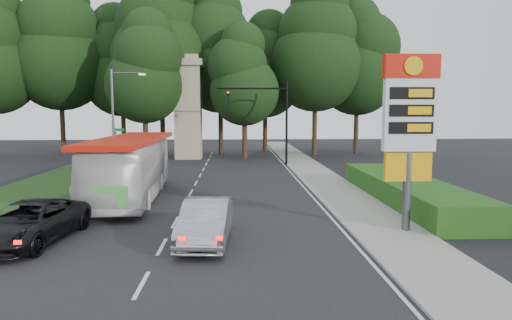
{
  "coord_description": "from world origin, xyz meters",
  "views": [
    {
      "loc": [
        2.57,
        -15.1,
        4.76
      ],
      "look_at": [
        3.64,
        8.3,
        2.2
      ],
      "focal_mm": 32.0,
      "sensor_mm": 36.0,
      "label": 1
    }
  ],
  "objects_px": {
    "gas_station_pylon": "(410,119)",
    "sedan_silver": "(206,222)",
    "streetlight_signs": "(116,114)",
    "transit_bus": "(131,168)",
    "suv_charcoal": "(29,223)",
    "traffic_signal_mast": "(271,111)",
    "monument": "(188,107)"
  },
  "relations": [
    {
      "from": "traffic_signal_mast",
      "to": "transit_bus",
      "type": "height_order",
      "value": "traffic_signal_mast"
    },
    {
      "from": "traffic_signal_mast",
      "to": "sedan_silver",
      "type": "xyz_separation_m",
      "value": [
        -4.18,
        -23.01,
        -3.9
      ]
    },
    {
      "from": "gas_station_pylon",
      "to": "streetlight_signs",
      "type": "relative_size",
      "value": 0.86
    },
    {
      "from": "monument",
      "to": "streetlight_signs",
      "type": "bearing_deg",
      "value": -121.97
    },
    {
      "from": "streetlight_signs",
      "to": "suv_charcoal",
      "type": "bearing_deg",
      "value": -84.08
    },
    {
      "from": "transit_bus",
      "to": "sedan_silver",
      "type": "distance_m",
      "value": 9.74
    },
    {
      "from": "gas_station_pylon",
      "to": "monument",
      "type": "xyz_separation_m",
      "value": [
        -11.2,
        28.01,
        0.66
      ]
    },
    {
      "from": "monument",
      "to": "suv_charcoal",
      "type": "height_order",
      "value": "monument"
    },
    {
      "from": "streetlight_signs",
      "to": "suv_charcoal",
      "type": "xyz_separation_m",
      "value": [
        2.15,
        -20.75,
        -3.69
      ]
    },
    {
      "from": "streetlight_signs",
      "to": "traffic_signal_mast",
      "type": "bearing_deg",
      "value": 8.92
    },
    {
      "from": "transit_bus",
      "to": "suv_charcoal",
      "type": "relative_size",
      "value": 2.21
    },
    {
      "from": "transit_bus",
      "to": "suv_charcoal",
      "type": "distance_m",
      "value": 8.54
    },
    {
      "from": "suv_charcoal",
      "to": "gas_station_pylon",
      "type": "bearing_deg",
      "value": 10.05
    },
    {
      "from": "streetlight_signs",
      "to": "suv_charcoal",
      "type": "distance_m",
      "value": 21.18
    },
    {
      "from": "transit_bus",
      "to": "suv_charcoal",
      "type": "bearing_deg",
      "value": -104.93
    },
    {
      "from": "traffic_signal_mast",
      "to": "monument",
      "type": "bearing_deg",
      "value": 142.0
    },
    {
      "from": "gas_station_pylon",
      "to": "streetlight_signs",
      "type": "height_order",
      "value": "streetlight_signs"
    },
    {
      "from": "sedan_silver",
      "to": "suv_charcoal",
      "type": "bearing_deg",
      "value": -179.18
    },
    {
      "from": "transit_bus",
      "to": "streetlight_signs",
      "type": "bearing_deg",
      "value": 104.77
    },
    {
      "from": "gas_station_pylon",
      "to": "transit_bus",
      "type": "height_order",
      "value": "gas_station_pylon"
    },
    {
      "from": "monument",
      "to": "sedan_silver",
      "type": "bearing_deg",
      "value": -83.12
    },
    {
      "from": "streetlight_signs",
      "to": "transit_bus",
      "type": "distance_m",
      "value": 13.35
    },
    {
      "from": "sedan_silver",
      "to": "streetlight_signs",
      "type": "bearing_deg",
      "value": 115.24
    },
    {
      "from": "gas_station_pylon",
      "to": "sedan_silver",
      "type": "relative_size",
      "value": 1.46
    },
    {
      "from": "monument",
      "to": "transit_bus",
      "type": "distance_m",
      "value": 20.76
    },
    {
      "from": "transit_bus",
      "to": "suv_charcoal",
      "type": "xyz_separation_m",
      "value": [
        -1.79,
        -8.3,
        -0.91
      ]
    },
    {
      "from": "gas_station_pylon",
      "to": "suv_charcoal",
      "type": "relative_size",
      "value": 1.27
    },
    {
      "from": "gas_station_pylon",
      "to": "suv_charcoal",
      "type": "xyz_separation_m",
      "value": [
        -14.03,
        -0.73,
        -3.7
      ]
    },
    {
      "from": "monument",
      "to": "suv_charcoal",
      "type": "distance_m",
      "value": 29.21
    },
    {
      "from": "gas_station_pylon",
      "to": "streetlight_signs",
      "type": "distance_m",
      "value": 25.74
    },
    {
      "from": "monument",
      "to": "sedan_silver",
      "type": "xyz_separation_m",
      "value": [
        3.5,
        -29.01,
        -4.33
      ]
    },
    {
      "from": "gas_station_pylon",
      "to": "sedan_silver",
      "type": "distance_m",
      "value": 8.59
    }
  ]
}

